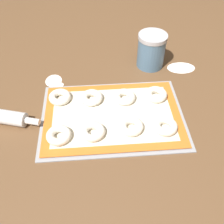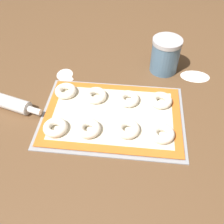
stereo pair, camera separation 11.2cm
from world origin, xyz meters
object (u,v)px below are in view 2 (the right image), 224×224
at_px(bagel_front_mid_left, 88,128).
at_px(bagel_back_mid_right, 128,99).
at_px(baking_tray, 112,116).
at_px(bagel_back_far_left, 66,91).
at_px(bagel_front_far_left, 55,127).
at_px(bagel_front_far_right, 162,134).
at_px(bagel_back_far_right, 161,100).
at_px(flour_canister, 165,55).
at_px(bagel_back_mid_left, 96,95).
at_px(bagel_front_mid_right, 127,129).

height_order(bagel_front_mid_left, bagel_back_mid_right, same).
bearing_deg(bagel_back_mid_right, baking_tray, -125.35).
bearing_deg(bagel_front_mid_left, bagel_back_far_left, 123.92).
bearing_deg(baking_tray, bagel_front_far_left, -153.38).
bearing_deg(bagel_front_far_right, bagel_back_far_right, 90.06).
bearing_deg(flour_canister, bagel_back_mid_right, -121.50).
relative_size(bagel_back_mid_left, bagel_back_mid_right, 1.00).
relative_size(baking_tray, bagel_back_mid_left, 6.14).
distance_m(bagel_front_far_right, bagel_back_far_left, 0.39).
height_order(bagel_front_mid_right, bagel_back_far_left, same).
bearing_deg(bagel_front_far_right, flour_canister, 87.59).
distance_m(baking_tray, bagel_back_mid_left, 0.10).
distance_m(baking_tray, bagel_back_far_left, 0.20).
bearing_deg(bagel_back_mid_right, flour_canister, 58.50).
xyz_separation_m(baking_tray, bagel_front_far_right, (0.17, -0.08, 0.02)).
xyz_separation_m(bagel_front_mid_right, flour_canister, (0.13, 0.36, 0.05)).
height_order(bagel_front_mid_right, bagel_back_far_right, same).
relative_size(bagel_front_mid_left, bagel_front_far_right, 1.00).
bearing_deg(bagel_front_far_right, bagel_back_far_left, 154.61).
bearing_deg(bagel_front_mid_left, baking_tray, 50.05).
bearing_deg(bagel_back_far_left, bagel_front_mid_right, -33.47).
height_order(bagel_front_far_right, bagel_back_far_right, same).
bearing_deg(bagel_front_mid_right, bagel_front_far_left, -175.44).
height_order(bagel_front_mid_right, bagel_front_far_right, same).
distance_m(bagel_front_far_left, bagel_front_mid_left, 0.11).
bearing_deg(bagel_front_far_right, bagel_back_mid_right, 128.33).
xyz_separation_m(baking_tray, bagel_front_mid_right, (0.06, -0.07, 0.02)).
xyz_separation_m(bagel_front_far_left, bagel_back_mid_left, (0.11, 0.16, 0.00)).
bearing_deg(bagel_back_far_left, flour_canister, 28.54).
distance_m(bagel_front_far_right, bagel_back_far_right, 0.15).
bearing_deg(bagel_back_far_left, bagel_back_mid_left, -6.04).
bearing_deg(flour_canister, bagel_back_mid_left, -139.94).
bearing_deg(bagel_back_mid_left, bagel_front_far_right, -33.19).
bearing_deg(bagel_front_mid_right, bagel_back_far_right, 52.64).
relative_size(bagel_front_mid_right, flour_canister, 0.56).
distance_m(bagel_front_mid_left, bagel_front_mid_right, 0.13).
bearing_deg(bagel_front_mid_left, bagel_front_far_left, -176.36).
xyz_separation_m(baking_tray, flour_canister, (0.18, 0.29, 0.07)).
bearing_deg(baking_tray, bagel_front_mid_right, -50.38).
relative_size(bagel_front_far_left, bagel_front_mid_left, 1.00).
relative_size(bagel_front_far_left, bagel_back_far_right, 1.00).
height_order(bagel_front_mid_left, flour_canister, flour_canister).
height_order(baking_tray, bagel_back_mid_right, bagel_back_mid_right).
bearing_deg(baking_tray, flour_canister, 57.51).
bearing_deg(bagel_back_mid_right, bagel_front_mid_left, -127.86).
xyz_separation_m(bagel_front_far_left, bagel_back_mid_right, (0.22, 0.16, 0.00)).
distance_m(bagel_front_mid_left, flour_canister, 0.45).
bearing_deg(flour_canister, bagel_front_mid_left, -124.25).
bearing_deg(bagel_front_far_left, flour_canister, 46.34).
bearing_deg(bagel_back_mid_right, bagel_back_mid_left, 177.29).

